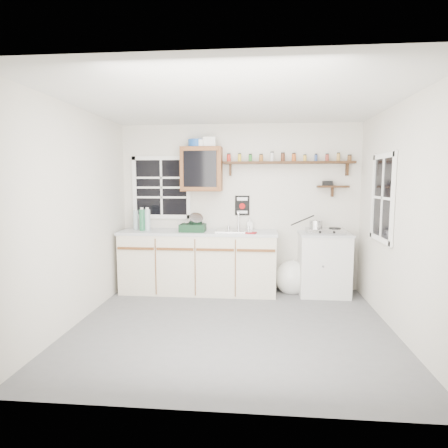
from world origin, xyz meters
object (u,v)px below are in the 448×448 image
Objects in this scene: upper_cabinet at (202,169)px; dish_rack at (194,226)px; hotplate at (325,231)px; main_cabinet at (198,261)px; spice_shelf at (287,162)px; right_cabinet at (324,264)px.

dish_rack is (-0.09, -0.22, -0.82)m from upper_cabinet.
upper_cabinet is at bearing 176.86° from hotplate.
dish_rack is 1.89m from hotplate.
spice_shelf is (1.30, 0.21, 1.47)m from main_cabinet.
right_cabinet is 1.40× the size of upper_cabinet.
upper_cabinet reaches higher than right_cabinet.
hotplate is at bearing 0.17° from main_cabinet.
main_cabinet is at bearing -178.57° from hotplate.
main_cabinet is 1.21× the size of spice_shelf.
right_cabinet is (1.83, 0.03, -0.01)m from main_cabinet.
dish_rack is (-1.35, -0.29, -0.92)m from spice_shelf.
spice_shelf is 1.14m from hotplate.
dish_rack is at bearing -125.58° from main_cabinet.
upper_cabinet is (-1.80, 0.12, 1.37)m from right_cabinet.
right_cabinet is 1.97m from dish_rack.
dish_rack is (-1.89, -0.10, 0.55)m from right_cabinet.
upper_cabinet is 0.34× the size of spice_shelf.
spice_shelf reaches higher than hotplate.
main_cabinet is at bearing -170.69° from spice_shelf.
main_cabinet is 0.55m from dish_rack.
main_cabinet is 1.37m from upper_cabinet.
main_cabinet is at bearing -103.68° from upper_cabinet.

